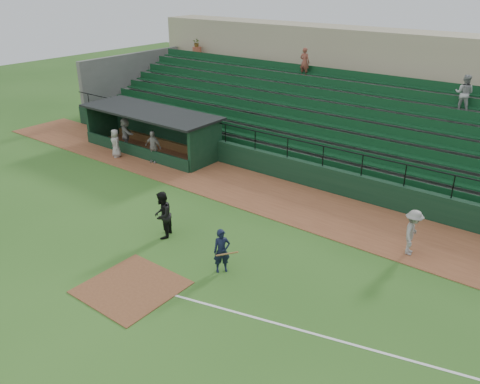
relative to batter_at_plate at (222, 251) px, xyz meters
The scene contains 12 objects.
ground 2.56m from the batter_at_plate, 137.26° to the right, with size 90.00×90.00×0.00m, color #2F5D1E.
warning_track 6.65m from the batter_at_plate, 105.63° to the left, with size 40.00×4.00×0.03m, color brown.
home_plate_dirt 3.29m from the batter_at_plate, 123.94° to the right, with size 3.00×3.00×0.03m, color brown.
foul_line 6.29m from the batter_at_plate, ahead, with size 18.00×0.09×0.01m, color white.
stadium_structure 15.00m from the batter_at_plate, 96.85° to the left, with size 38.00×13.08×6.40m.
dugout 13.99m from the batter_at_plate, 145.53° to the left, with size 8.90×3.20×2.42m.
batter_at_plate is the anchor object (origin of this frame).
umpire 3.48m from the batter_at_plate, behind, with size 0.94×0.73×1.94m, color black.
runner 7.11m from the batter_at_plate, 46.88° to the left, with size 1.15×0.66×1.78m, color gray.
dugout_player_a 11.68m from the batter_at_plate, 148.41° to the left, with size 1.04×0.43×1.78m, color gray.
dugout_player_b 13.44m from the batter_at_plate, 156.17° to the left, with size 0.79×0.51×1.62m, color #A29C98.
dugout_player_c 14.87m from the batter_at_plate, 152.30° to the left, with size 1.67×0.53×1.80m, color #ACA7A1.
Camera 1 is at (11.28, -9.68, 9.70)m, focal length 36.73 mm.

